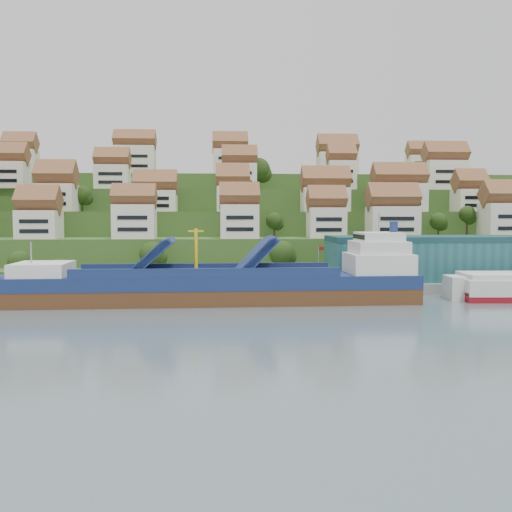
{
  "coord_description": "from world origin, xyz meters",
  "views": [
    {
      "loc": [
        -3.02,
        -110.39,
        16.72
      ],
      "look_at": [
        4.86,
        14.0,
        8.0
      ],
      "focal_mm": 40.0,
      "sensor_mm": 36.0,
      "label": 1
    }
  ],
  "objects": [
    {
      "name": "flagpole",
      "position": [
        18.11,
        10.0,
        6.88
      ],
      "size": [
        1.28,
        0.16,
        8.0
      ],
      "color": "gray",
      "rests_on": "quay"
    },
    {
      "name": "cargo_ship",
      "position": [
        -1.48,
        -0.97,
        3.27
      ],
      "size": [
        77.52,
        13.27,
        17.14
      ],
      "rotation": [
        0.0,
        0.0,
        0.02
      ],
      "color": "#55311A",
      "rests_on": "ground"
    },
    {
      "name": "hillside_village",
      "position": [
        1.88,
        60.42,
        24.39
      ],
      "size": [
        159.73,
        63.9,
        29.71
      ],
      "color": "silver",
      "rests_on": "ground"
    },
    {
      "name": "hillside_trees",
      "position": [
        -9.89,
        44.58,
        16.87
      ],
      "size": [
        140.18,
        62.37,
        32.44
      ],
      "color": "#264216",
      "rests_on": "ground"
    },
    {
      "name": "warehouse",
      "position": [
        52.0,
        17.0,
        7.2
      ],
      "size": [
        60.0,
        15.0,
        10.0
      ],
      "primitive_type": "cube",
      "color": "#245D62",
      "rests_on": "quay"
    },
    {
      "name": "quay",
      "position": [
        20.0,
        15.0,
        1.1
      ],
      "size": [
        180.0,
        14.0,
        2.2
      ],
      "primitive_type": "cube",
      "color": "gray",
      "rests_on": "ground"
    },
    {
      "name": "ground",
      "position": [
        0.0,
        0.0,
        0.0
      ],
      "size": [
        300.0,
        300.0,
        0.0
      ],
      "primitive_type": "plane",
      "color": "slate",
      "rests_on": "ground"
    },
    {
      "name": "hillside",
      "position": [
        0.0,
        103.55,
        10.66
      ],
      "size": [
        260.0,
        128.0,
        31.0
      ],
      "color": "#2D4C1E",
      "rests_on": "ground"
    }
  ]
}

